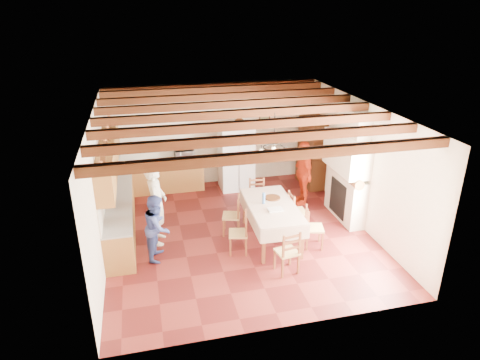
% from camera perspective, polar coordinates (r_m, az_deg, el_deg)
% --- Properties ---
extents(floor, '(6.00, 6.50, 0.02)m').
position_cam_1_polar(floor, '(10.26, -0.15, -7.18)').
color(floor, '#4F1414').
rests_on(floor, ground).
extents(ceiling, '(6.00, 6.50, 0.02)m').
position_cam_1_polar(ceiling, '(9.13, -0.18, 9.45)').
color(ceiling, white).
rests_on(ceiling, ground).
extents(wall_back, '(6.00, 0.02, 3.00)m').
position_cam_1_polar(wall_back, '(12.61, -3.59, 6.11)').
color(wall_back, white).
rests_on(wall_back, ground).
extents(wall_front, '(6.00, 0.02, 3.00)m').
position_cam_1_polar(wall_front, '(6.81, 6.24, -9.52)').
color(wall_front, white).
rests_on(wall_front, ground).
extents(wall_left, '(0.02, 6.50, 3.00)m').
position_cam_1_polar(wall_left, '(9.43, -18.27, -1.00)').
color(wall_left, white).
rests_on(wall_left, ground).
extents(wall_right, '(0.02, 6.50, 3.00)m').
position_cam_1_polar(wall_right, '(10.65, 15.81, 2.04)').
color(wall_right, white).
rests_on(wall_right, ground).
extents(ceiling_beams, '(6.00, 6.30, 0.16)m').
position_cam_1_polar(ceiling_beams, '(9.15, -0.17, 8.84)').
color(ceiling_beams, '#36160B').
rests_on(ceiling_beams, ground).
extents(lower_cabinets_left, '(0.60, 4.30, 0.86)m').
position_cam_1_polar(lower_cabinets_left, '(10.80, -15.61, -3.85)').
color(lower_cabinets_left, brown).
rests_on(lower_cabinets_left, ground).
extents(lower_cabinets_back, '(2.30, 0.60, 0.86)m').
position_cam_1_polar(lower_cabinets_back, '(12.52, -10.22, 0.45)').
color(lower_cabinets_back, brown).
rests_on(lower_cabinets_back, ground).
extents(countertop_left, '(0.62, 4.30, 0.04)m').
position_cam_1_polar(countertop_left, '(10.61, -15.86, -1.68)').
color(countertop_left, slate).
rests_on(countertop_left, lower_cabinets_left).
extents(countertop_back, '(2.34, 0.62, 0.04)m').
position_cam_1_polar(countertop_back, '(12.36, -10.36, 2.38)').
color(countertop_back, slate).
rests_on(countertop_back, lower_cabinets_back).
extents(backsplash_left, '(0.03, 4.30, 0.60)m').
position_cam_1_polar(backsplash_left, '(10.50, -17.59, -0.23)').
color(backsplash_left, silver).
rests_on(backsplash_left, ground).
extents(backsplash_back, '(2.30, 0.03, 0.60)m').
position_cam_1_polar(backsplash_back, '(12.52, -10.55, 4.19)').
color(backsplash_back, silver).
rests_on(backsplash_back, ground).
extents(upper_cabinets, '(0.35, 4.20, 0.70)m').
position_cam_1_polar(upper_cabinets, '(10.27, -17.13, 3.19)').
color(upper_cabinets, brown).
rests_on(upper_cabinets, ground).
extents(fireplace, '(0.56, 1.60, 2.80)m').
position_cam_1_polar(fireplace, '(10.71, 13.89, 1.80)').
color(fireplace, beige).
rests_on(fireplace, ground).
extents(wall_picture, '(0.34, 0.03, 0.42)m').
position_cam_1_polar(wall_picture, '(12.83, 3.29, 8.03)').
color(wall_picture, black).
rests_on(wall_picture, ground).
extents(refrigerator, '(0.95, 0.78, 1.89)m').
position_cam_1_polar(refrigerator, '(12.34, -0.53, 3.04)').
color(refrigerator, silver).
rests_on(refrigerator, floor).
extents(hutch, '(0.53, 1.18, 2.11)m').
position_cam_1_polar(hutch, '(12.70, 9.51, 3.84)').
color(hutch, '#381B0D').
rests_on(hutch, floor).
extents(dining_table, '(1.10, 2.07, 0.89)m').
position_cam_1_polar(dining_table, '(9.66, 4.27, -3.79)').
color(dining_table, silver).
rests_on(dining_table, floor).
extents(chandelier, '(0.47, 0.47, 0.03)m').
position_cam_1_polar(chandelier, '(9.11, 4.53, 4.36)').
color(chandelier, black).
rests_on(chandelier, ground).
extents(chair_left_near, '(0.48, 0.50, 0.96)m').
position_cam_1_polar(chair_left_near, '(9.33, -0.26, -7.02)').
color(chair_left_near, brown).
rests_on(chair_left_near, floor).
extents(chair_left_far, '(0.50, 0.51, 0.96)m').
position_cam_1_polar(chair_left_far, '(10.05, -1.18, -4.69)').
color(chair_left_far, brown).
rests_on(chair_left_far, floor).
extents(chair_right_near, '(0.49, 0.50, 0.96)m').
position_cam_1_polar(chair_right_near, '(9.68, 9.86, -6.21)').
color(chair_right_near, brown).
rests_on(chair_right_near, floor).
extents(chair_right_far, '(0.41, 0.43, 0.96)m').
position_cam_1_polar(chair_right_far, '(10.33, 7.67, -4.09)').
color(chair_right_far, brown).
rests_on(chair_right_far, floor).
extents(chair_end_near, '(0.48, 0.46, 0.96)m').
position_cam_1_polar(chair_end_near, '(8.75, 6.28, -9.39)').
color(chair_end_near, brown).
rests_on(chair_end_near, floor).
extents(chair_end_far, '(0.45, 0.43, 0.96)m').
position_cam_1_polar(chair_end_far, '(10.91, 2.39, -2.37)').
color(chair_end_far, brown).
rests_on(chair_end_far, floor).
extents(person_man, '(0.54, 0.74, 1.90)m').
position_cam_1_polar(person_man, '(9.69, -11.09, -3.15)').
color(person_man, beige).
rests_on(person_man, floor).
extents(person_woman_blue, '(0.71, 0.82, 1.45)m').
position_cam_1_polar(person_woman_blue, '(9.21, -10.95, -6.16)').
color(person_woman_blue, '#394993').
rests_on(person_woman_blue, floor).
extents(person_woman_red, '(0.47, 1.05, 1.76)m').
position_cam_1_polar(person_woman_red, '(11.52, 8.40, 0.97)').
color(person_woman_red, red).
rests_on(person_woman_red, floor).
extents(microwave, '(0.57, 0.42, 0.29)m').
position_cam_1_polar(microwave, '(12.34, -7.45, 3.37)').
color(microwave, silver).
rests_on(microwave, countertop_back).
extents(fridge_vase, '(0.32, 0.32, 0.29)m').
position_cam_1_polar(fridge_vase, '(12.03, -0.09, 7.96)').
color(fridge_vase, '#381B0D').
rests_on(fridge_vase, refrigerator).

